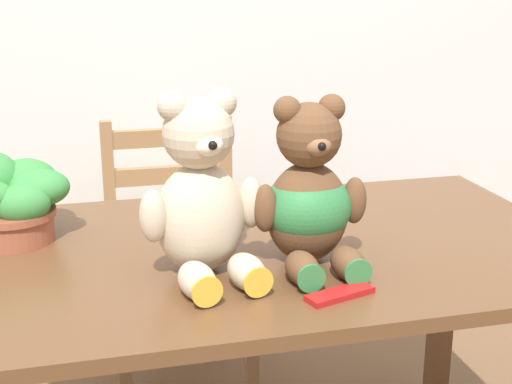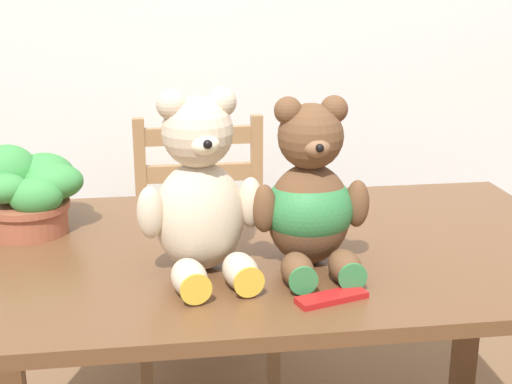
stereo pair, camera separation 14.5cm
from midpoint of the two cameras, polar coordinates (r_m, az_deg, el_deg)
dining_table at (r=1.65m, az=-1.88°, el=-7.56°), size 1.45×0.84×0.76m
wooden_chair_behind at (r=2.44m, az=-8.10°, el=-4.93°), size 0.45×0.43×0.88m
teddy_bear_left at (r=1.42m, az=-7.27°, el=-0.48°), size 0.26×0.28×0.37m
teddy_bear_right at (r=1.47m, az=1.46°, el=-0.53°), size 0.25×0.25×0.35m
potted_plant at (r=1.74m, az=-21.11°, el=-0.38°), size 0.25×0.24×0.20m
chocolate_bar at (r=1.36m, az=3.68°, el=-8.21°), size 0.14×0.08×0.01m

